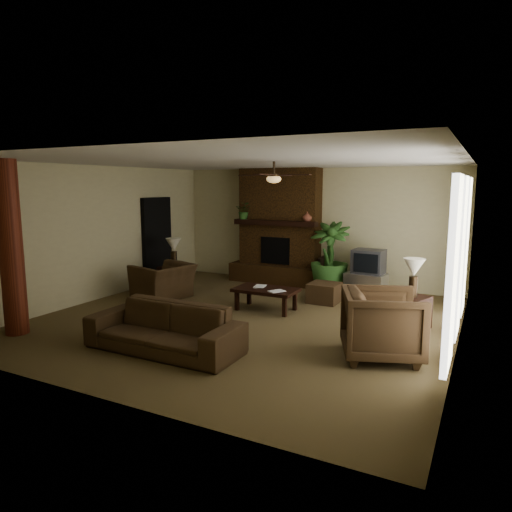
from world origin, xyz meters
The scene contains 23 objects.
room_shell centered at (0.00, 0.00, 1.40)m, with size 7.00×7.00×7.00m.
fireplace centered at (-0.80, 3.22, 1.16)m, with size 2.40×0.70×2.80m.
windows centered at (3.45, 0.20, 1.35)m, with size 0.08×3.65×2.35m.
log_column centered at (-2.95, -2.40, 1.40)m, with size 0.36×0.36×2.80m, color maroon.
doorway centered at (-3.44, 1.80, 1.05)m, with size 0.10×1.00×2.10m, color black.
ceiling_fan centered at (0.40, 0.30, 2.53)m, with size 1.35×1.35×0.37m.
sofa centered at (-0.31, -1.94, 0.45)m, with size 2.32×0.68×0.91m, color #412E1B.
armchair_left centered at (-2.31, 0.58, 0.49)m, with size 1.13×0.73×0.99m, color #412E1B.
armchair_right centered at (2.58, -0.79, 0.53)m, with size 1.04×0.97×1.07m, color #412E1B.
coffee_table centered at (0.06, 0.71, 0.37)m, with size 1.20×0.70×0.43m.
ottoman centered at (0.87, 1.81, 0.20)m, with size 0.60×0.60×0.40m, color #412E1B.
tv_stand centered at (1.49, 2.74, 0.25)m, with size 0.85×0.50×0.50m, color #BEBEC0.
tv centered at (1.52, 2.78, 0.76)m, with size 0.69×0.57×0.52m.
floor_vase centered at (0.42, 3.15, 0.43)m, with size 0.34×0.34×0.77m.
floor_plant centered at (0.62, 2.84, 0.44)m, with size 0.88×1.58×0.88m, color #2C5421.
side_table_left centered at (-2.62, 1.30, 0.28)m, with size 0.50×0.50×0.55m, color black.
lamp_left centered at (-2.59, 1.34, 1.00)m, with size 0.43×0.43×0.65m.
side_table_right centered at (2.73, 0.82, 0.28)m, with size 0.50×0.50×0.55m, color black.
lamp_right centered at (2.75, 0.77, 1.00)m, with size 0.45×0.45×0.65m.
mantel_plant centered at (-1.62, 2.94, 1.72)m, with size 0.38×0.42×0.33m, color #2C5421.
mantel_vase centered at (0.01, 3.01, 1.67)m, with size 0.22×0.23×0.22m, color brown.
book_a centered at (-0.20, 0.73, 0.57)m, with size 0.22×0.03×0.29m, color #999999.
book_b centered at (0.27, 0.59, 0.58)m, with size 0.21×0.02×0.29m, color #999999.
Camera 1 is at (3.81, -7.07, 2.40)m, focal length 32.26 mm.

